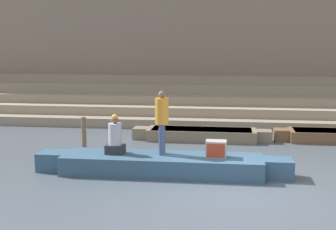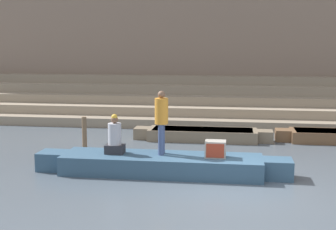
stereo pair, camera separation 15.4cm
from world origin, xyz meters
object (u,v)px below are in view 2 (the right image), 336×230
person_standing (161,118)px  moored_boat_distant (202,134)px  rowboat_main (161,164)px  person_rowing (115,138)px  tv_set (215,149)px  mooring_post (85,136)px

person_standing → moored_boat_distant: person_standing is taller
rowboat_main → person_standing: size_ratio=3.99×
person_standing → person_rowing: person_standing is taller
person_rowing → tv_set: person_rowing is taller
rowboat_main → person_rowing: 1.44m
tv_set → mooring_post: size_ratio=0.45×
tv_set → mooring_post: 4.56m
moored_boat_distant → mooring_post: mooring_post is taller
moored_boat_distant → person_rowing: bearing=-109.2°
tv_set → mooring_post: mooring_post is taller
mooring_post → rowboat_main: bearing=-34.1°
tv_set → mooring_post: (-4.16, 1.87, -0.13)m
person_standing → tv_set: (1.45, -0.16, -0.76)m
person_standing → person_rowing: bearing=170.4°
moored_boat_distant → mooring_post: bearing=-137.3°
moored_boat_distant → mooring_post: 4.41m
rowboat_main → tv_set: (1.43, -0.02, 0.46)m
rowboat_main → mooring_post: bearing=148.7°
tv_set → moored_boat_distant: bearing=90.0°
person_standing → tv_set: bearing=-20.0°
person_rowing → moored_boat_distant: 4.95m
person_standing → person_rowing: size_ratio=1.59×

